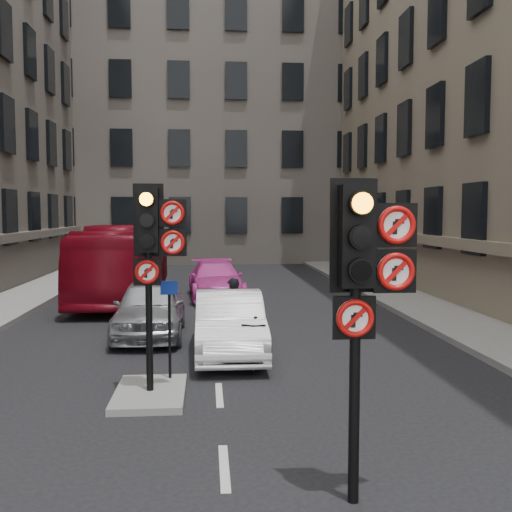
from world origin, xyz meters
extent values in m
cube|color=gray|center=(7.20, 12.00, 0.08)|extent=(3.00, 50.00, 0.16)
cube|color=gray|center=(-1.20, 5.00, 0.06)|extent=(1.20, 2.00, 0.12)
cube|color=slate|center=(0.00, 38.00, 10.00)|extent=(30.00, 14.00, 20.00)
cylinder|color=black|center=(1.40, 1.00, 1.20)|extent=(0.12, 0.12, 2.40)
cube|color=black|center=(1.40, 1.00, 2.95)|extent=(0.36, 0.28, 1.10)
cube|color=black|center=(1.40, 1.13, 2.95)|extent=(0.52, 0.03, 1.25)
cylinder|color=orange|center=(1.40, 0.76, 3.30)|extent=(0.22, 0.01, 0.22)
cylinder|color=black|center=(1.40, 0.76, 2.95)|extent=(0.22, 0.01, 0.22)
cylinder|color=black|center=(1.40, 0.76, 2.60)|extent=(0.22, 0.01, 0.22)
cube|color=black|center=(1.82, 0.98, 3.07)|extent=(0.47, 0.05, 0.47)
cylinder|color=white|center=(1.82, 0.94, 3.07)|extent=(0.41, 0.02, 0.41)
torus|color=#BF0C0A|center=(1.82, 0.93, 3.07)|extent=(0.41, 0.06, 0.41)
cube|color=#BF0C0A|center=(1.82, 0.92, 3.07)|extent=(0.25, 0.01, 0.25)
cube|color=black|center=(1.82, 0.98, 2.57)|extent=(0.47, 0.05, 0.47)
cylinder|color=white|center=(1.82, 0.94, 2.57)|extent=(0.41, 0.02, 0.41)
torus|color=#BF0C0A|center=(1.82, 0.93, 2.57)|extent=(0.41, 0.06, 0.41)
cube|color=#BF0C0A|center=(1.82, 0.92, 2.57)|extent=(0.25, 0.01, 0.25)
cube|color=black|center=(1.38, 0.98, 2.07)|extent=(0.47, 0.05, 0.47)
cylinder|color=white|center=(1.38, 0.94, 2.07)|extent=(0.41, 0.02, 0.41)
torus|color=#BF0C0A|center=(1.38, 0.93, 2.07)|extent=(0.41, 0.06, 0.41)
cube|color=#BF0C0A|center=(1.38, 0.92, 2.07)|extent=(0.25, 0.01, 0.25)
cylinder|color=black|center=(-1.20, 5.00, 1.32)|extent=(0.12, 0.12, 2.40)
cube|color=black|center=(-1.20, 5.00, 3.07)|extent=(0.36, 0.28, 1.10)
cube|color=black|center=(-1.20, 5.13, 3.07)|extent=(0.52, 0.03, 1.25)
cylinder|color=orange|center=(-1.20, 4.75, 3.42)|extent=(0.22, 0.02, 0.22)
cylinder|color=black|center=(-1.20, 4.75, 3.07)|extent=(0.22, 0.02, 0.22)
cylinder|color=black|center=(-1.20, 4.75, 2.72)|extent=(0.22, 0.02, 0.22)
cube|color=black|center=(-0.78, 4.98, 3.19)|extent=(0.47, 0.05, 0.47)
cylinder|color=white|center=(-0.78, 4.94, 3.19)|extent=(0.41, 0.02, 0.41)
torus|color=#BF0C0A|center=(-0.78, 4.92, 3.19)|extent=(0.41, 0.06, 0.41)
cube|color=#BF0C0A|center=(-0.78, 4.92, 3.19)|extent=(0.25, 0.02, 0.25)
cube|color=black|center=(-0.78, 4.98, 2.69)|extent=(0.47, 0.05, 0.47)
cylinder|color=white|center=(-0.78, 4.94, 2.69)|extent=(0.41, 0.02, 0.41)
torus|color=#BF0C0A|center=(-0.78, 4.92, 2.69)|extent=(0.41, 0.06, 0.41)
cube|color=#BF0C0A|center=(-0.78, 4.92, 2.69)|extent=(0.25, 0.02, 0.25)
cube|color=black|center=(-1.22, 4.98, 2.19)|extent=(0.47, 0.05, 0.47)
cylinder|color=white|center=(-1.22, 4.94, 2.19)|extent=(0.41, 0.02, 0.41)
torus|color=#BF0C0A|center=(-1.22, 4.92, 2.19)|extent=(0.41, 0.06, 0.41)
cube|color=#BF0C0A|center=(-1.22, 4.92, 2.19)|extent=(0.25, 0.02, 0.25)
imported|color=#9FA2A6|center=(-1.68, 10.18, 0.73)|extent=(1.77, 4.32, 1.47)
imported|color=white|center=(0.29, 7.97, 0.70)|extent=(1.50, 4.26, 1.40)
imported|color=#D43EA1|center=(0.12, 16.85, 0.68)|extent=(2.21, 4.81, 1.36)
imported|color=maroon|center=(-3.24, 17.01, 1.36)|extent=(2.48, 9.84, 2.73)
imported|color=black|center=(0.77, 6.82, 0.51)|extent=(0.73, 1.76, 1.02)
imported|color=black|center=(0.42, 9.29, 0.80)|extent=(0.65, 0.50, 1.60)
cylinder|color=black|center=(-0.90, 5.75, 1.01)|extent=(0.05, 0.05, 1.79)
cube|color=navy|center=(-0.90, 5.71, 1.82)|extent=(0.31, 0.05, 0.25)
camera|label=1|loc=(-0.20, -5.31, 3.21)|focal=42.00mm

